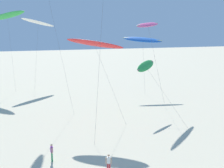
{
  "coord_description": "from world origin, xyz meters",
  "views": [
    {
      "loc": [
        -7.66,
        -2.84,
        11.82
      ],
      "look_at": [
        -1.61,
        16.59,
        7.6
      ],
      "focal_mm": 42.95,
      "sensor_mm": 36.0,
      "label": 1
    }
  ],
  "objects_px": {
    "flying_kite_5": "(143,40)",
    "person_mid_field": "(109,163)",
    "flying_kite_8": "(146,66)",
    "flying_kite_7": "(38,22)",
    "flying_kite_3": "(94,43)",
    "flying_kite_9": "(7,16)",
    "person_near_left": "(52,152)",
    "flying_kite_6": "(148,25)"
  },
  "relations": [
    {
      "from": "flying_kite_6",
      "to": "flying_kite_5",
      "type": "bearing_deg",
      "value": 70.6
    },
    {
      "from": "flying_kite_5",
      "to": "person_mid_field",
      "type": "relative_size",
      "value": 6.29
    },
    {
      "from": "person_near_left",
      "to": "flying_kite_9",
      "type": "bearing_deg",
      "value": 98.18
    },
    {
      "from": "flying_kite_5",
      "to": "flying_kite_9",
      "type": "distance_m",
      "value": 27.16
    },
    {
      "from": "flying_kite_7",
      "to": "flying_kite_5",
      "type": "bearing_deg",
      "value": -34.05
    },
    {
      "from": "flying_kite_3",
      "to": "flying_kite_5",
      "type": "height_order",
      "value": "flying_kite_3"
    },
    {
      "from": "flying_kite_6",
      "to": "flying_kite_8",
      "type": "bearing_deg",
      "value": -117.33
    },
    {
      "from": "flying_kite_7",
      "to": "flying_kite_8",
      "type": "height_order",
      "value": "flying_kite_7"
    },
    {
      "from": "flying_kite_3",
      "to": "flying_kite_8",
      "type": "height_order",
      "value": "flying_kite_3"
    },
    {
      "from": "flying_kite_7",
      "to": "flying_kite_9",
      "type": "distance_m",
      "value": 6.28
    },
    {
      "from": "flying_kite_5",
      "to": "person_near_left",
      "type": "height_order",
      "value": "flying_kite_5"
    },
    {
      "from": "flying_kite_5",
      "to": "flying_kite_8",
      "type": "distance_m",
      "value": 14.04
    },
    {
      "from": "flying_kite_5",
      "to": "person_near_left",
      "type": "xyz_separation_m",
      "value": [
        -19.39,
        -24.26,
        -8.85
      ]
    },
    {
      "from": "person_near_left",
      "to": "person_mid_field",
      "type": "bearing_deg",
      "value": -39.13
    },
    {
      "from": "flying_kite_7",
      "to": "person_mid_field",
      "type": "distance_m",
      "value": 42.22
    },
    {
      "from": "flying_kite_7",
      "to": "person_mid_field",
      "type": "height_order",
      "value": "flying_kite_7"
    },
    {
      "from": "flying_kite_3",
      "to": "flying_kite_8",
      "type": "xyz_separation_m",
      "value": [
        7.95,
        2.03,
        -3.38
      ]
    },
    {
      "from": "flying_kite_5",
      "to": "flying_kite_7",
      "type": "relative_size",
      "value": 0.75
    },
    {
      "from": "flying_kite_9",
      "to": "person_near_left",
      "type": "bearing_deg",
      "value": -81.82
    },
    {
      "from": "flying_kite_3",
      "to": "person_mid_field",
      "type": "distance_m",
      "value": 16.02
    },
    {
      "from": "flying_kite_3",
      "to": "flying_kite_6",
      "type": "xyz_separation_m",
      "value": [
        9.81,
        5.61,
        2.39
      ]
    },
    {
      "from": "flying_kite_5",
      "to": "person_mid_field",
      "type": "bearing_deg",
      "value": -118.47
    },
    {
      "from": "flying_kite_7",
      "to": "person_near_left",
      "type": "distance_m",
      "value": 38.74
    },
    {
      "from": "flying_kite_8",
      "to": "person_near_left",
      "type": "height_order",
      "value": "flying_kite_8"
    },
    {
      "from": "flying_kite_7",
      "to": "flying_kite_9",
      "type": "relative_size",
      "value": 0.91
    },
    {
      "from": "flying_kite_5",
      "to": "flying_kite_6",
      "type": "bearing_deg",
      "value": -109.4
    },
    {
      "from": "flying_kite_5",
      "to": "flying_kite_6",
      "type": "xyz_separation_m",
      "value": [
        -3.21,
        -9.13,
        2.64
      ]
    },
    {
      "from": "flying_kite_3",
      "to": "flying_kite_5",
      "type": "xyz_separation_m",
      "value": [
        13.02,
        14.74,
        -0.25
      ]
    },
    {
      "from": "flying_kite_5",
      "to": "person_mid_field",
      "type": "height_order",
      "value": "flying_kite_5"
    },
    {
      "from": "person_near_left",
      "to": "flying_kite_8",
      "type": "bearing_deg",
      "value": 38.89
    },
    {
      "from": "flying_kite_5",
      "to": "flying_kite_8",
      "type": "bearing_deg",
      "value": -111.73
    },
    {
      "from": "flying_kite_7",
      "to": "person_mid_field",
      "type": "xyz_separation_m",
      "value": [
        3.43,
        -40.28,
        -12.16
      ]
    },
    {
      "from": "flying_kite_3",
      "to": "person_near_left",
      "type": "distance_m",
      "value": 14.63
    },
    {
      "from": "flying_kite_7",
      "to": "person_near_left",
      "type": "relative_size",
      "value": 8.57
    },
    {
      "from": "person_mid_field",
      "to": "flying_kite_7",
      "type": "bearing_deg",
      "value": 94.87
    },
    {
      "from": "flying_kite_3",
      "to": "person_near_left",
      "type": "bearing_deg",
      "value": -123.76
    },
    {
      "from": "flying_kite_8",
      "to": "person_near_left",
      "type": "bearing_deg",
      "value": -141.11
    },
    {
      "from": "flying_kite_6",
      "to": "flying_kite_8",
      "type": "xyz_separation_m",
      "value": [
        -1.85,
        -3.59,
        -5.76
      ]
    },
    {
      "from": "flying_kite_8",
      "to": "flying_kite_9",
      "type": "height_order",
      "value": "flying_kite_9"
    },
    {
      "from": "flying_kite_8",
      "to": "person_near_left",
      "type": "distance_m",
      "value": 19.27
    },
    {
      "from": "flying_kite_3",
      "to": "flying_kite_8",
      "type": "relative_size",
      "value": 1.07
    },
    {
      "from": "flying_kite_3",
      "to": "flying_kite_5",
      "type": "distance_m",
      "value": 19.67
    }
  ]
}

